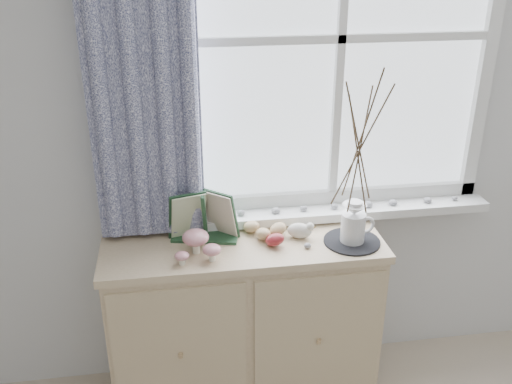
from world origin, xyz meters
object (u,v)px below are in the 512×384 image
at_px(sideboard, 244,322).
at_px(twig_pitcher, 360,143).
at_px(toadstool_cluster, 198,243).
at_px(botanical_book, 205,218).

distance_m(sideboard, twig_pitcher, 0.99).
height_order(sideboard, toadstool_cluster, toadstool_cluster).
bearing_deg(botanical_book, toadstool_cluster, -96.18).
xyz_separation_m(sideboard, toadstool_cluster, (-0.19, -0.09, 0.48)).
bearing_deg(sideboard, botanical_book, 171.93).
bearing_deg(toadstool_cluster, twig_pitcher, 1.07).
bearing_deg(botanical_book, twig_pitcher, 3.91).
bearing_deg(sideboard, toadstool_cluster, -155.91).
relative_size(sideboard, twig_pitcher, 1.54).
bearing_deg(toadstool_cluster, botanical_book, 70.95).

